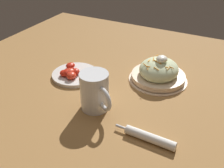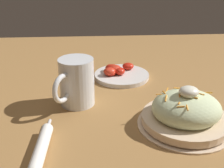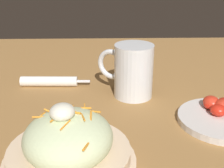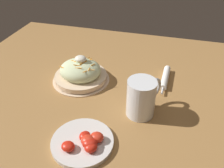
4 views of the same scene
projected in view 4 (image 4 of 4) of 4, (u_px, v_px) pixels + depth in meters
The scene contains 5 objects.
ground_plane at pixel (103, 114), 0.83m from camera, with size 1.43×1.43×0.00m, color #9E703D.
salad_plate at pixel (81, 73), 0.98m from camera, with size 0.24×0.24×0.11m.
beer_mug at pixel (141, 100), 0.80m from camera, with size 0.11×0.14×0.14m.
napkin_roll at pixel (165, 78), 0.99m from camera, with size 0.03×0.19×0.03m.
tomato_plate at pixel (84, 142), 0.71m from camera, with size 0.19×0.19×0.04m.
Camera 4 is at (0.19, -0.58, 0.57)m, focal length 37.68 mm.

